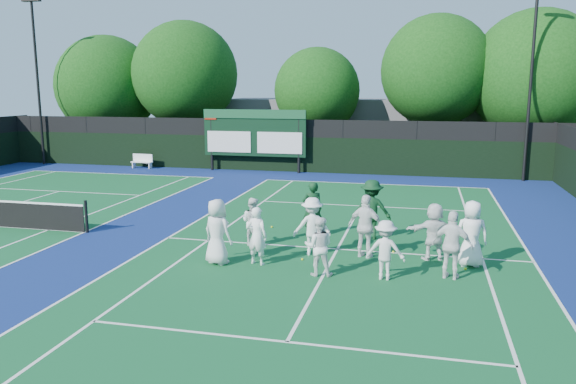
# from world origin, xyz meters

# --- Properties ---
(ground) EXTENTS (120.00, 120.00, 0.00)m
(ground) POSITION_xyz_m (0.00, 0.00, 0.00)
(ground) COLOR #16350E
(ground) RESTS_ON ground
(court_apron) EXTENTS (34.00, 32.00, 0.01)m
(court_apron) POSITION_xyz_m (-6.00, 1.00, 0.00)
(court_apron) COLOR navy
(court_apron) RESTS_ON ground
(near_court) EXTENTS (11.05, 23.85, 0.01)m
(near_court) POSITION_xyz_m (0.00, 1.00, 0.01)
(near_court) COLOR #104F26
(near_court) RESTS_ON ground
(back_fence) EXTENTS (34.00, 0.08, 3.00)m
(back_fence) POSITION_xyz_m (-6.00, 16.00, 1.36)
(back_fence) COLOR black
(back_fence) RESTS_ON ground
(scoreboard) EXTENTS (6.00, 0.21, 3.55)m
(scoreboard) POSITION_xyz_m (-7.01, 15.59, 2.19)
(scoreboard) COLOR black
(scoreboard) RESTS_ON ground
(clubhouse) EXTENTS (18.00, 6.00, 4.00)m
(clubhouse) POSITION_xyz_m (-2.00, 24.00, 2.00)
(clubhouse) COLOR slate
(clubhouse) RESTS_ON ground
(light_pole_left) EXTENTS (1.20, 0.30, 10.12)m
(light_pole_left) POSITION_xyz_m (-21.00, 15.70, 6.30)
(light_pole_left) COLOR black
(light_pole_left) RESTS_ON ground
(light_pole_right) EXTENTS (1.20, 0.30, 10.12)m
(light_pole_right) POSITION_xyz_m (7.50, 15.70, 6.30)
(light_pole_right) COLOR black
(light_pole_right) RESTS_ON ground
(bench) EXTENTS (1.37, 0.49, 0.85)m
(bench) POSITION_xyz_m (-13.96, 15.36, 0.46)
(bench) COLOR white
(bench) RESTS_ON ground
(tree_a) EXTENTS (6.79, 6.79, 8.23)m
(tree_a) POSITION_xyz_m (-18.39, 19.58, 4.66)
(tree_a) COLOR black
(tree_a) RESTS_ON ground
(tree_b) EXTENTS (6.80, 6.80, 9.02)m
(tree_b) POSITION_xyz_m (-12.69, 19.58, 5.44)
(tree_b) COLOR black
(tree_b) RESTS_ON ground
(tree_c) EXTENTS (5.27, 5.27, 7.22)m
(tree_c) POSITION_xyz_m (-3.97, 19.58, 4.44)
(tree_c) COLOR black
(tree_c) RESTS_ON ground
(tree_d) EXTENTS (6.48, 6.48, 8.98)m
(tree_d) POSITION_xyz_m (3.12, 19.58, 5.57)
(tree_d) COLOR black
(tree_d) RESTS_ON ground
(tree_e) EXTENTS (7.35, 7.35, 9.12)m
(tree_e) POSITION_xyz_m (8.52, 19.58, 5.26)
(tree_e) COLOR black
(tree_e) RESTS_ON ground
(tennis_ball_0) EXTENTS (0.07, 0.07, 0.07)m
(tennis_ball_0) POSITION_xyz_m (-0.79, -0.31, 0.03)
(tennis_ball_0) COLOR yellow
(tennis_ball_0) RESTS_ON ground
(tennis_ball_1) EXTENTS (0.07, 0.07, 0.07)m
(tennis_ball_1) POSITION_xyz_m (1.04, 1.14, 0.03)
(tennis_ball_1) COLOR yellow
(tennis_ball_1) RESTS_ON ground
(tennis_ball_2) EXTENTS (0.07, 0.07, 0.07)m
(tennis_ball_2) POSITION_xyz_m (3.59, -0.12, 0.03)
(tennis_ball_2) COLOR yellow
(tennis_ball_2) RESTS_ON ground
(tennis_ball_3) EXTENTS (0.07, 0.07, 0.07)m
(tennis_ball_3) POSITION_xyz_m (-2.59, 3.07, 0.03)
(tennis_ball_3) COLOR yellow
(tennis_ball_3) RESTS_ON ground
(tennis_ball_4) EXTENTS (0.07, 0.07, 0.07)m
(tennis_ball_4) POSITION_xyz_m (0.82, 3.31, 0.03)
(tennis_ball_4) COLOR yellow
(tennis_ball_4) RESTS_ON ground
(tennis_ball_5) EXTENTS (0.07, 0.07, 0.07)m
(tennis_ball_5) POSITION_xyz_m (1.64, 1.02, 0.03)
(tennis_ball_5) COLOR yellow
(tennis_ball_5) RESTS_ON ground
(player_front_0) EXTENTS (1.03, 0.86, 1.81)m
(player_front_0) POSITION_xyz_m (-2.99, -1.13, 0.90)
(player_front_0) COLOR silver
(player_front_0) RESTS_ON ground
(player_front_1) EXTENTS (0.66, 0.52, 1.61)m
(player_front_1) POSITION_xyz_m (-1.92, -0.93, 0.81)
(player_front_1) COLOR white
(player_front_1) RESTS_ON ground
(player_front_2) EXTENTS (0.82, 0.68, 1.54)m
(player_front_2) POSITION_xyz_m (-0.12, -1.43, 0.77)
(player_front_2) COLOR white
(player_front_2) RESTS_ON ground
(player_front_3) EXTENTS (1.01, 0.62, 1.52)m
(player_front_3) POSITION_xyz_m (1.55, -1.34, 0.76)
(player_front_3) COLOR silver
(player_front_3) RESTS_ON ground
(player_front_4) EXTENTS (1.10, 0.70, 1.75)m
(player_front_4) POSITION_xyz_m (3.18, -0.91, 0.87)
(player_front_4) COLOR white
(player_front_4) RESTS_ON ground
(player_back_0) EXTENTS (0.86, 0.76, 1.49)m
(player_back_0) POSITION_xyz_m (-2.59, 0.85, 0.74)
(player_back_0) COLOR white
(player_back_0) RESTS_ON ground
(player_back_1) EXTENTS (1.23, 0.94, 1.68)m
(player_back_1) POSITION_xyz_m (-0.64, 0.32, 0.84)
(player_back_1) COLOR white
(player_back_1) RESTS_ON ground
(player_back_2) EXTENTS (1.15, 0.74, 1.82)m
(player_back_2) POSITION_xyz_m (0.89, 0.40, 0.91)
(player_back_2) COLOR white
(player_back_2) RESTS_ON ground
(player_back_3) EXTENTS (1.58, 0.95, 1.63)m
(player_back_3) POSITION_xyz_m (2.76, 0.63, 0.81)
(player_back_3) COLOR white
(player_back_3) RESTS_ON ground
(player_back_4) EXTENTS (0.95, 0.69, 1.81)m
(player_back_4) POSITION_xyz_m (3.72, 0.25, 0.90)
(player_back_4) COLOR white
(player_back_4) RESTS_ON ground
(coach_left) EXTENTS (0.77, 0.65, 1.80)m
(coach_left) POSITION_xyz_m (-1.03, 2.33, 0.90)
(coach_left) COLOR #0E3319
(coach_left) RESTS_ON ground
(coach_right) EXTENTS (1.30, 0.83, 1.91)m
(coach_right) POSITION_xyz_m (0.86, 2.45, 0.96)
(coach_right) COLOR #0D3218
(coach_right) RESTS_ON ground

